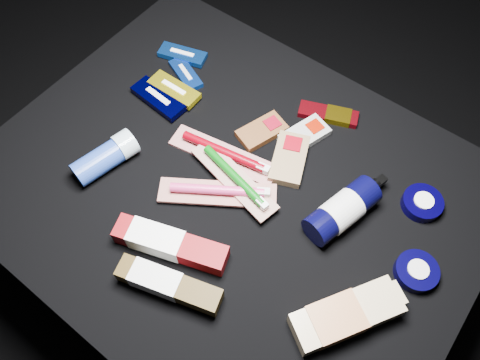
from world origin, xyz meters
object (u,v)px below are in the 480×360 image
Objects in this scene: bodywash_bottle at (344,316)px; toothpaste_carton_red at (166,243)px; deodorant_stick at (106,157)px; lotion_bottle at (342,210)px.

toothpaste_carton_red is at bearing -134.22° from bodywash_bottle.
bodywash_bottle is at bearing 14.48° from deodorant_stick.
toothpaste_carton_red is (0.22, -0.07, -0.01)m from deodorant_stick.
deodorant_stick reaches higher than bodywash_bottle.
bodywash_bottle is 0.91× the size of toothpaste_carton_red.
bodywash_bottle is 0.34m from toothpaste_carton_red.
bodywash_bottle and toothpaste_carton_red have the same top height.
bodywash_bottle is 0.55m from deodorant_stick.
deodorant_stick is at bearing -143.42° from lotion_bottle.
lotion_bottle reaches higher than bodywash_bottle.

